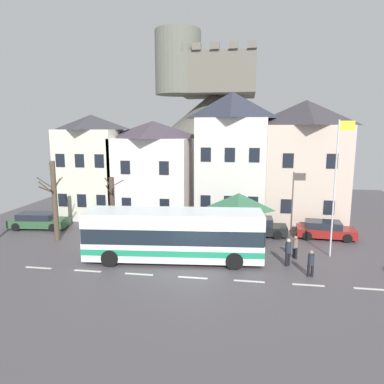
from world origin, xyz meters
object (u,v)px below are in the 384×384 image
(townhouse_02, at_px, (231,158))
(townhouse_00, at_px, (93,166))
(parked_car_03, at_px, (257,227))
(pedestrian_03, at_px, (295,247))
(parked_car_00, at_px, (39,221))
(public_bench, at_px, (212,228))
(hilltop_castle, at_px, (216,132))
(pedestrian_00, at_px, (250,240))
(pedestrian_01, at_px, (288,251))
(townhouse_03, at_px, (304,162))
(transit_bus, at_px, (174,236))
(parked_car_02, at_px, (107,221))
(townhouse_01, at_px, (154,170))
(pedestrian_02, at_px, (311,262))
(flagpole, at_px, (336,181))
(bus_shelter, at_px, (239,202))
(parked_car_01, at_px, (325,230))
(bare_tree_02, at_px, (113,210))
(bare_tree_01, at_px, (55,200))

(townhouse_02, bearing_deg, townhouse_00, 179.73)
(parked_car_03, height_order, pedestrian_03, pedestrian_03)
(townhouse_00, bearing_deg, parked_car_00, -117.56)
(townhouse_00, relative_size, public_bench, 6.01)
(hilltop_castle, height_order, pedestrian_03, hilltop_castle)
(townhouse_02, xyz_separation_m, pedestrian_00, (1.63, -8.29, -4.53))
(parked_car_03, height_order, pedestrian_01, pedestrian_01)
(townhouse_02, distance_m, parked_car_03, 6.73)
(public_bench, bearing_deg, pedestrian_00, -54.91)
(townhouse_00, xyz_separation_m, pedestrian_00, (14.10, -8.35, -3.64))
(townhouse_03, height_order, hilltop_castle, hilltop_castle)
(transit_bus, distance_m, parked_car_02, 9.04)
(townhouse_01, relative_size, parked_car_00, 1.84)
(townhouse_01, xyz_separation_m, pedestrian_01, (10.72, -10.36, -3.36))
(parked_car_00, xyz_separation_m, pedestrian_02, (19.96, -6.52, 0.19))
(flagpole, bearing_deg, parked_car_03, 139.95)
(townhouse_02, relative_size, hilltop_castle, 0.33)
(pedestrian_03, relative_size, public_bench, 0.94)
(townhouse_03, height_order, flagpole, townhouse_03)
(bus_shelter, bearing_deg, parked_car_01, 19.12)
(pedestrian_00, height_order, pedestrian_03, pedestrian_00)
(pedestrian_02, xyz_separation_m, public_bench, (-6.01, 7.11, -0.35))
(townhouse_03, bearing_deg, parked_car_00, -165.62)
(parked_car_01, relative_size, pedestrian_03, 2.96)
(bare_tree_02, bearing_deg, parked_car_00, 159.27)
(townhouse_01, xyz_separation_m, public_bench, (5.75, -4.65, -3.81))
(townhouse_03, relative_size, pedestrian_03, 7.19)
(parked_car_02, bearing_deg, parked_car_00, -173.16)
(pedestrian_00, distance_m, bare_tree_01, 13.77)
(bare_tree_01, bearing_deg, parked_car_02, 55.33)
(pedestrian_03, distance_m, public_bench, 7.06)
(transit_bus, bearing_deg, parked_car_03, 44.60)
(transit_bus, distance_m, parked_car_03, 7.93)
(hilltop_castle, bearing_deg, pedestrian_01, -77.88)
(parked_car_02, relative_size, pedestrian_02, 2.71)
(townhouse_02, distance_m, flagpole, 10.48)
(townhouse_00, distance_m, parked_car_02, 6.51)
(pedestrian_00, distance_m, bare_tree_02, 9.46)
(townhouse_00, relative_size, pedestrian_03, 6.42)
(pedestrian_02, bearing_deg, townhouse_02, 113.03)
(townhouse_01, xyz_separation_m, transit_bus, (3.98, -10.53, -2.73))
(parked_car_00, height_order, bare_tree_02, bare_tree_02)
(parked_car_03, bearing_deg, pedestrian_01, -74.63)
(townhouse_02, height_order, parked_car_03, townhouse_02)
(townhouse_00, distance_m, bus_shelter, 14.86)
(transit_bus, bearing_deg, pedestrian_02, -14.27)
(flagpole, distance_m, bare_tree_01, 18.79)
(townhouse_00, relative_size, parked_car_03, 2.12)
(bus_shelter, xyz_separation_m, bare_tree_02, (-8.54, -1.41, -0.55))
(parked_car_00, bearing_deg, parked_car_03, -3.14)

